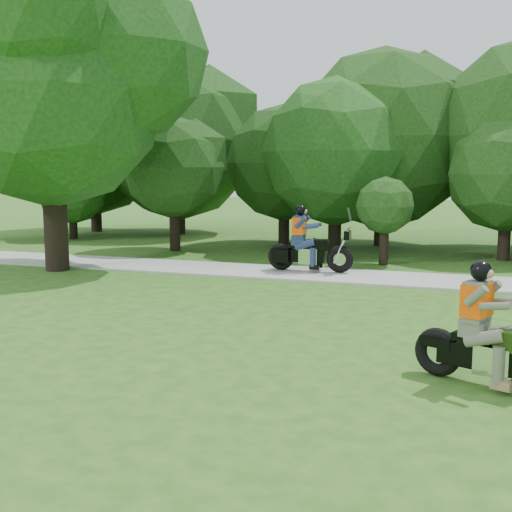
# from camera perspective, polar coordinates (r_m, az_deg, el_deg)

# --- Properties ---
(ground) EXTENTS (100.00, 100.00, 0.00)m
(ground) POSITION_cam_1_polar(r_m,az_deg,el_deg) (9.68, 12.53, -10.37)
(ground) COLOR #265618
(ground) RESTS_ON ground
(walkway) EXTENTS (60.00, 2.20, 0.06)m
(walkway) POSITION_cam_1_polar(r_m,az_deg,el_deg) (17.43, 15.40, -2.15)
(walkway) COLOR #A3A39E
(walkway) RESTS_ON ground
(big_tree_west) EXTENTS (8.64, 6.56, 9.96)m
(big_tree_west) POSITION_cam_1_polar(r_m,az_deg,el_deg) (19.86, -17.40, 15.59)
(big_tree_west) COLOR black
(big_tree_west) RESTS_ON ground
(chopper_motorcycle) EXTENTS (2.37, 1.34, 1.75)m
(chopper_motorcycle) POSITION_cam_1_polar(r_m,az_deg,el_deg) (9.36, 20.07, -7.18)
(chopper_motorcycle) COLOR black
(chopper_motorcycle) RESTS_ON ground
(touring_motorcycle) EXTENTS (2.46, 0.73, 1.88)m
(touring_motorcycle) POSITION_cam_1_polar(r_m,az_deg,el_deg) (18.13, 4.36, 0.78)
(touring_motorcycle) COLOR black
(touring_motorcycle) RESTS_ON walkway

